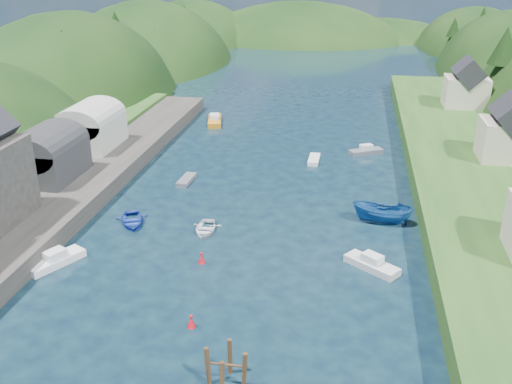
# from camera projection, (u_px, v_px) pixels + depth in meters

# --- Properties ---
(ground) EXTENTS (600.00, 600.00, 0.00)m
(ground) POSITION_uv_depth(u_px,v_px,m) (283.00, 158.00, 80.30)
(ground) COLOR black
(ground) RESTS_ON ground
(hillside_left) EXTENTS (44.00, 245.56, 52.00)m
(hillside_left) POSITION_uv_depth(u_px,v_px,m) (73.00, 142.00, 113.19)
(hillside_left) COLOR black
(hillside_left) RESTS_ON ground
(far_hills) EXTENTS (103.00, 68.00, 44.00)m
(far_hills) POSITION_uv_depth(u_px,v_px,m) (331.00, 70.00, 196.84)
(far_hills) COLOR black
(far_hills) RESTS_ON ground
(hill_trees) EXTENTS (90.93, 147.91, 12.49)m
(hill_trees) POSITION_uv_depth(u_px,v_px,m) (295.00, 61.00, 89.66)
(hill_trees) COLOR black
(hill_trees) RESTS_ON ground
(quay_left) EXTENTS (12.00, 110.00, 2.00)m
(quay_left) POSITION_uv_depth(u_px,v_px,m) (4.00, 235.00, 56.46)
(quay_left) COLOR #2D2B28
(quay_left) RESTS_ON ground
(boat_sheds) EXTENTS (7.00, 21.00, 7.50)m
(boat_sheds) POSITION_uv_depth(u_px,v_px,m) (69.00, 136.00, 72.35)
(boat_sheds) COLOR #2D2D30
(boat_sheds) RESTS_ON quay_left
(terrace_right) EXTENTS (16.00, 120.00, 2.40)m
(terrace_right) POSITION_uv_depth(u_px,v_px,m) (483.00, 189.00, 66.83)
(terrace_right) COLOR #234719
(terrace_right) RESTS_ON ground
(right_bank_cottages) EXTENTS (9.00, 59.24, 8.41)m
(right_bank_cottages) POSITION_uv_depth(u_px,v_px,m) (501.00, 132.00, 72.11)
(right_bank_cottages) COLOR beige
(right_bank_cottages) RESTS_ON terrace_right
(piling_cluster_far) EXTENTS (2.95, 2.78, 3.48)m
(piling_cluster_far) POSITION_uv_depth(u_px,v_px,m) (226.00, 371.00, 37.86)
(piling_cluster_far) COLOR #382314
(piling_cluster_far) RESTS_ON ground
(channel_buoy_near) EXTENTS (0.70, 0.70, 1.10)m
(channel_buoy_near) POSITION_uv_depth(u_px,v_px,m) (191.00, 322.00, 44.08)
(channel_buoy_near) COLOR #B40E17
(channel_buoy_near) RESTS_ON ground
(channel_buoy_far) EXTENTS (0.70, 0.70, 1.10)m
(channel_buoy_far) POSITION_uv_depth(u_px,v_px,m) (202.00, 258.00, 53.16)
(channel_buoy_far) COLOR #B40E17
(channel_buoy_far) RESTS_ON ground
(moored_boats) EXTENTS (35.36, 81.88, 2.44)m
(moored_boats) POSITION_uv_depth(u_px,v_px,m) (207.00, 264.00, 51.83)
(moored_boats) COLOR white
(moored_boats) RESTS_ON ground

